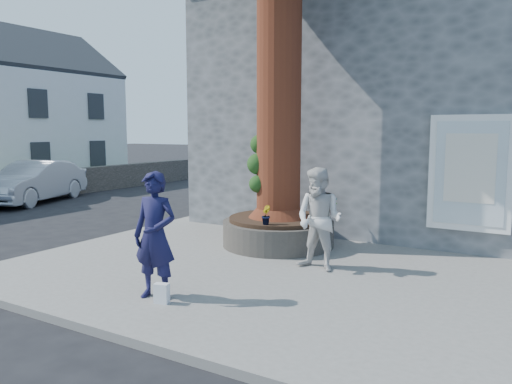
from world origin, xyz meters
The scene contains 14 objects.
ground centered at (0.00, 0.00, 0.00)m, with size 120.00×120.00×0.00m, color black.
pavement centered at (1.50, 1.00, 0.06)m, with size 9.00×8.00×0.12m, color slate.
yellow_line centered at (-3.05, 1.00, 0.00)m, with size 0.10×30.00×0.01m, color yellow.
stone_shop centered at (2.50, 7.20, 3.16)m, with size 10.30×8.30×6.30m.
planter centered at (0.80, 2.00, 0.41)m, with size 2.30×2.30×0.60m.
cottage_far centered at (-16.50, 8.00, 3.79)m, with size 7.30×7.40×8.75m.
man centered at (0.85, -1.79, 1.03)m, with size 0.66×0.44×1.82m, color #15153A.
woman centered at (2.26, 0.74, 1.00)m, with size 0.86×0.67×1.76m, color silver.
shopping_bag centered at (1.06, -1.92, 0.26)m, with size 0.20×0.12×0.28m, color white.
car_silver centered at (-9.80, 3.85, 0.72)m, with size 1.52×4.37×1.44m, color #A6A8AE.
plant_a centered at (1.65, 2.85, 0.92)m, with size 0.22×0.15×0.41m, color gray.
plant_b centered at (0.98, 1.15, 0.90)m, with size 0.20×0.20×0.37m, color gray.
plant_c centered at (-0.05, 2.85, 0.87)m, with size 0.17×0.17×0.30m, color gray.
plant_d centered at (1.65, 2.46, 0.88)m, with size 0.28×0.25×0.31m, color gray.
Camera 1 is at (5.61, -7.00, 2.52)m, focal length 35.00 mm.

